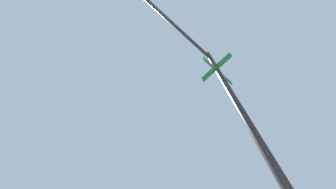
% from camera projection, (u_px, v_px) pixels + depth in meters
% --- Properties ---
extents(traffic_signal_near, '(2.03, 3.59, 6.08)m').
position_uv_depth(traffic_signal_near, '(179.00, 41.00, 3.08)').
color(traffic_signal_near, black).
rests_on(traffic_signal_near, ground_plane).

